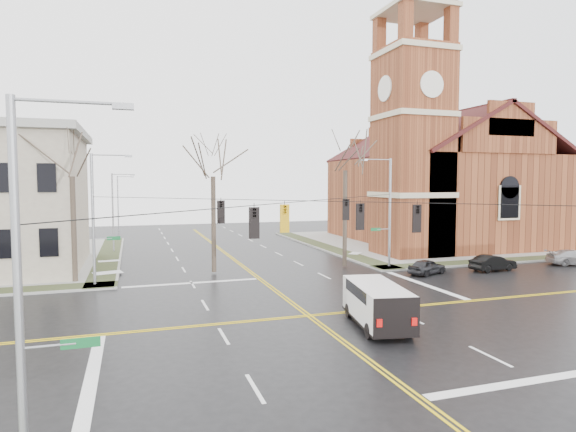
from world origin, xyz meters
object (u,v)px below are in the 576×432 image
object	(u,v)px
streetlight_north_b	(119,202)
tree_nw_far	(72,169)
church	(432,172)
tree_ne	(345,164)
signal_pole_ne	(388,209)
parked_car_c	(574,257)
tree_nw_near	(213,170)
signal_pole_nw	(96,215)
signal_pole_sw	(26,278)
parked_car_a	(427,267)
parked_car_b	(493,263)
streetlight_north_a	(114,209)
cargo_van	(376,301)

from	to	relation	value
streetlight_north_b	tree_nw_far	bearing A→B (deg)	-93.67
church	tree_ne	distance (m)	20.51
signal_pole_ne	parked_car_c	size ratio (longest dim) A/B	1.99
signal_pole_ne	tree_ne	world-z (taller)	tree_ne
parked_car_c	tree_nw_near	xyz separation A→B (m)	(-30.46, 5.70, 7.47)
church	signal_pole_nw	world-z (taller)	church
signal_pole_sw	parked_car_a	distance (m)	31.46
signal_pole_nw	streetlight_north_b	distance (m)	36.51
streetlight_north_b	tree_ne	xyz separation A→B (m)	(18.71, -35.10, 4.24)
streetlight_north_b	tree_nw_near	distance (m)	35.52
parked_car_b	signal_pole_ne	bearing A→B (deg)	57.82
church	tree_nw_far	world-z (taller)	church
tree_nw_near	tree_ne	bearing A→B (deg)	-3.27
tree_nw_far	signal_pole_sw	bearing A→B (deg)	-86.33
signal_pole_nw	tree_nw_near	xyz separation A→B (m)	(8.42, 2.03, 3.18)
streetlight_north_b	signal_pole_nw	bearing A→B (deg)	-91.05
church	streetlight_north_a	xyz separation A→B (m)	(-35.42, 3.22, -3.97)
signal_pole_ne	signal_pole_nw	distance (m)	22.64
signal_pole_sw	parked_car_a	size ratio (longest dim) A/B	2.55
parked_car_c	tree_ne	bearing A→B (deg)	91.71
streetlight_north_b	tree_ne	world-z (taller)	tree_ne
tree_nw_far	streetlight_north_b	bearing A→B (deg)	86.33
streetlight_north_a	tree_nw_far	world-z (taller)	tree_nw_far
signal_pole_nw	cargo_van	distance (m)	20.18
signal_pole_ne	tree_ne	distance (m)	5.17
streetlight_north_b	cargo_van	size ratio (longest dim) A/B	1.38
parked_car_a	signal_pole_nw	bearing A→B (deg)	60.63
tree_nw_near	parked_car_a	bearing A→B (deg)	-18.92
parked_car_b	parked_car_c	xyz separation A→B (m)	(8.72, 0.10, 0.01)
church	signal_pole_sw	xyz separation A→B (m)	(-36.09, -36.28, -3.48)
signal_pole_sw	parked_car_a	xyz separation A→B (m)	(24.21, 19.61, -4.35)
church	cargo_van	size ratio (longest dim) A/B	4.73
signal_pole_ne	streetlight_north_b	size ratio (longest dim) A/B	1.12
parked_car_b	signal_pole_nw	bearing A→B (deg)	77.32
signal_pole_ne	parked_car_a	bearing A→B (deg)	-65.15
parked_car_c	parked_car_a	bearing A→B (deg)	105.17
signal_pole_nw	tree_nw_near	bearing A→B (deg)	13.52
church	tree_nw_near	size ratio (longest dim) A/B	2.45
signal_pole_sw	parked_car_a	world-z (taller)	signal_pole_sw
signal_pole_nw	tree_nw_far	xyz separation A→B (m)	(-1.57, 1.52, 3.14)
parked_car_b	tree_ne	distance (m)	14.43
parked_car_c	cargo_van	bearing A→B (deg)	129.05
cargo_van	parked_car_c	distance (m)	27.10
signal_pole_ne	streetlight_north_a	size ratio (longest dim) A/B	1.12
parked_car_c	streetlight_north_b	bearing A→B (deg)	59.86
cargo_van	tree_nw_far	bearing A→B (deg)	144.92
streetlight_north_a	parked_car_c	world-z (taller)	streetlight_north_a
streetlight_north_b	parked_car_b	world-z (taller)	streetlight_north_b
parked_car_a	tree_ne	xyz separation A→B (m)	(-4.84, 4.79, 8.11)
parked_car_a	tree_nw_near	world-z (taller)	tree_nw_near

